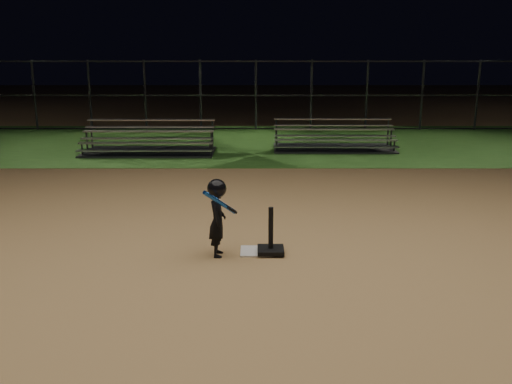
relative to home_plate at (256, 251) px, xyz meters
name	(u,v)px	position (x,y,z in m)	size (l,w,h in m)	color
ground	(256,252)	(0.00, 0.00, -0.01)	(80.00, 80.00, 0.00)	#A87F4C
grass_strip	(256,143)	(0.00, 10.00, -0.01)	(60.00, 8.00, 0.01)	#2A591C
home_plate	(256,251)	(0.00, 0.00, 0.00)	(0.45, 0.45, 0.02)	beige
batting_tee	(271,244)	(0.21, -0.06, 0.13)	(0.38, 0.38, 0.67)	black
child_batter	(217,215)	(-0.54, -0.14, 0.58)	(0.47, 0.56, 1.12)	black
bleacher_left	(149,147)	(-3.03, 8.16, 0.17)	(3.67, 1.79, 0.90)	#BCBCC1
bleacher_right	(334,144)	(2.28, 8.77, 0.17)	(3.53, 1.77, 0.86)	#BABABF
backstop_fence	(256,95)	(0.00, 13.00, 1.24)	(20.08, 0.08, 2.50)	#38383D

